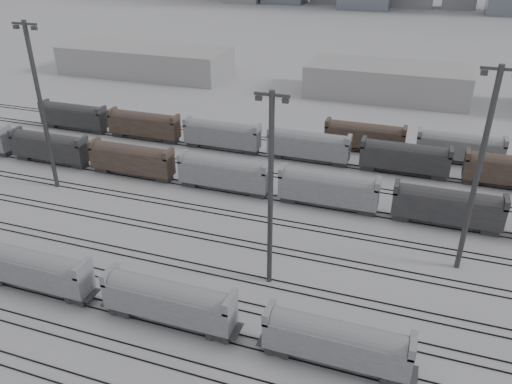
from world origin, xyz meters
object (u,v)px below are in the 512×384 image
(hopper_car_c, at_px, (337,340))
(hopper_car_b, at_px, (169,299))
(light_mast_c, at_px, (271,189))
(hopper_car_a, at_px, (34,267))

(hopper_car_c, bearing_deg, hopper_car_b, -180.00)
(hopper_car_c, relative_size, light_mast_c, 0.60)
(hopper_car_b, xyz_separation_m, hopper_car_c, (17.72, 0.00, -0.10))
(hopper_car_c, distance_m, light_mast_c, 17.22)
(hopper_car_a, bearing_deg, hopper_car_b, -0.00)
(hopper_car_b, bearing_deg, hopper_car_c, 0.00)
(hopper_car_b, distance_m, hopper_car_c, 17.72)
(light_mast_c, bearing_deg, hopper_car_c, -46.36)
(hopper_car_c, bearing_deg, hopper_car_a, 180.00)
(hopper_car_a, height_order, hopper_car_c, hopper_car_a)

